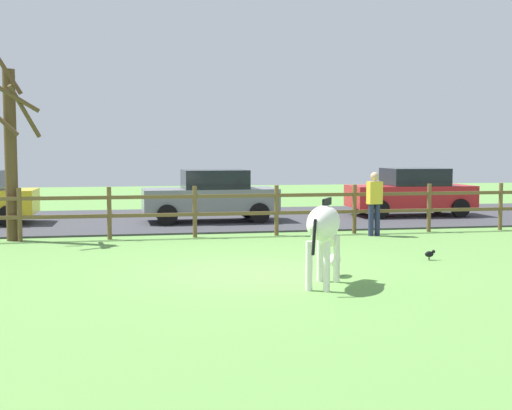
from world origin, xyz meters
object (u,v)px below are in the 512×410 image
at_px(crow_on_grass, 430,254).
at_px(visitor_near_fence, 374,201).
at_px(bare_tree, 11,149).
at_px(parked_car_red, 411,192).
at_px(parked_car_grey, 211,195).
at_px(zebra, 325,229).

bearing_deg(crow_on_grass, visitor_near_fence, 85.50).
bearing_deg(crow_on_grass, bare_tree, 151.82).
bearing_deg(parked_car_red, bare_tree, -162.75).
xyz_separation_m(crow_on_grass, visitor_near_fence, (0.31, 3.92, 0.78)).
bearing_deg(visitor_near_fence, parked_car_grey, 134.11).
bearing_deg(crow_on_grass, zebra, -143.87).
relative_size(zebra, crow_on_grass, 8.16).
bearing_deg(parked_car_red, parked_car_grey, -175.24).
distance_m(crow_on_grass, parked_car_red, 8.98).
distance_m(zebra, parked_car_red, 12.03).
relative_size(parked_car_red, visitor_near_fence, 2.46).
bearing_deg(crow_on_grass, parked_car_red, 68.63).
distance_m(crow_on_grass, parked_car_grey, 8.53).
bearing_deg(parked_car_grey, zebra, -86.42).
distance_m(zebra, visitor_near_fence, 6.74).
xyz_separation_m(bare_tree, parked_car_grey, (5.22, 3.14, -1.39)).
bearing_deg(zebra, parked_car_red, 59.68).
xyz_separation_m(parked_car_grey, parked_car_red, (6.69, 0.56, 0.00)).
relative_size(crow_on_grass, parked_car_grey, 0.05).
height_order(zebra, parked_car_grey, parked_car_grey).
xyz_separation_m(parked_car_grey, visitor_near_fence, (3.74, -3.86, 0.06)).
relative_size(parked_car_grey, parked_car_red, 1.00).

